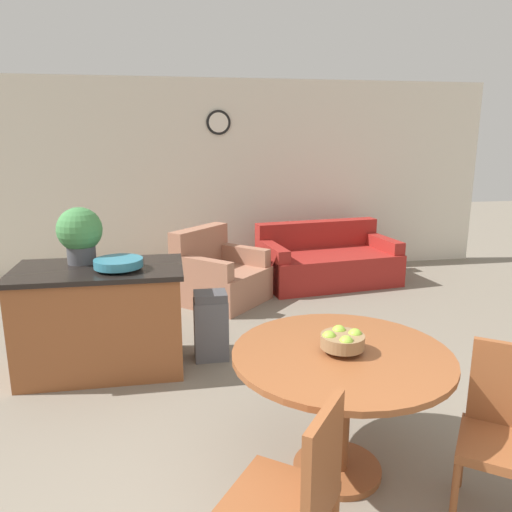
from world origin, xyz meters
The scene contains 11 objects.
wall_back centered at (0.00, 5.66, 1.35)m, with size 8.00×0.09×2.70m.
dining_table centered at (0.23, 0.97, 0.59)m, with size 1.23×1.23×0.76m.
dining_chair_near_left centered at (-0.22, 0.24, 0.50)m, with size 0.59×0.59×0.90m.
dining_chair_near_right centered at (0.95, 0.52, 0.50)m, with size 0.59×0.59×0.90m.
fruit_bowl centered at (0.23, 0.97, 0.84)m, with size 0.24×0.24×0.13m.
kitchen_island centered at (-1.28, 2.60, 0.45)m, with size 1.36×0.78×0.89m.
teal_bowl centered at (-1.10, 2.51, 0.95)m, with size 0.39×0.39×0.09m.
potted_plant centered at (-1.43, 2.78, 1.15)m, with size 0.37×0.37×0.47m.
trash_bin centered at (-0.37, 2.65, 0.30)m, with size 0.29×0.24×0.61m.
couch centered at (1.37, 4.77, 0.27)m, with size 1.87×1.21×0.78m.
armchair centered at (-0.14, 4.21, 0.29)m, with size 1.24×1.24×0.86m.
Camera 1 is at (-0.69, -1.48, 1.94)m, focal length 35.00 mm.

